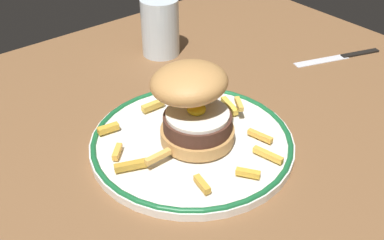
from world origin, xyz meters
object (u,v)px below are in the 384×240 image
object	(u,v)px
water_glass	(160,31)
knife	(344,56)
dinner_plate	(192,142)
burger	(193,103)

from	to	relation	value
water_glass	knife	distance (cm)	35.17
dinner_plate	burger	world-z (taller)	burger
water_glass	knife	bearing A→B (deg)	-41.98
water_glass	knife	xyz separation A→B (cm)	(25.94, -23.34, -4.37)
burger	knife	world-z (taller)	burger
burger	dinner_plate	bearing A→B (deg)	-142.60
water_glass	dinner_plate	bearing A→B (deg)	-117.73
burger	water_glass	world-z (taller)	burger
dinner_plate	knife	world-z (taller)	dinner_plate
burger	knife	xyz separation A→B (cm)	(39.36, 2.63, -6.84)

